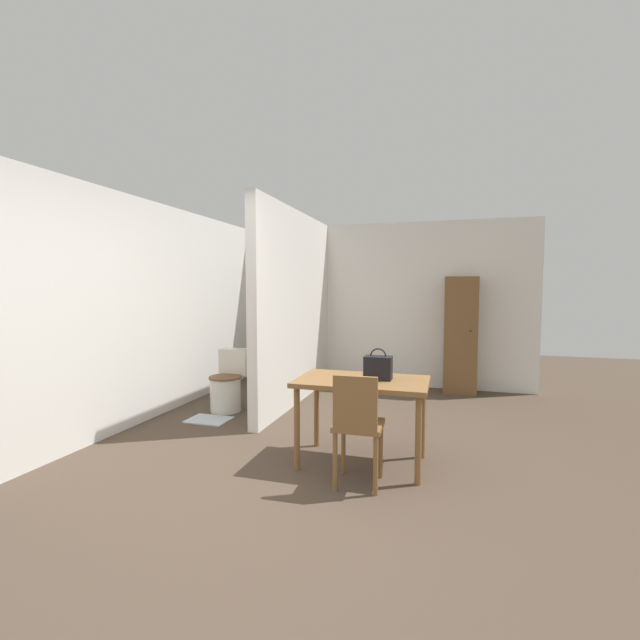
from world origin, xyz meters
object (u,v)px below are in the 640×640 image
object	(u,v)px
wooden_cabinet	(460,335)
handbag	(378,367)
toilet	(228,385)
wooden_chair	(358,424)
dining_table	(362,390)

from	to	relation	value
wooden_cabinet	handbag	bearing A→B (deg)	-104.49
toilet	handbag	world-z (taller)	handbag
wooden_chair	handbag	distance (m)	0.60
dining_table	handbag	world-z (taller)	handbag
wooden_chair	wooden_cabinet	xyz separation A→B (m)	(0.81, 3.33, 0.35)
dining_table	toilet	bearing A→B (deg)	149.06
dining_table	toilet	world-z (taller)	toilet
wooden_chair	wooden_cabinet	world-z (taller)	wooden_cabinet
toilet	handbag	distance (m)	2.37
dining_table	handbag	size ratio (longest dim) A/B	4.13
wooden_cabinet	wooden_chair	bearing A→B (deg)	-103.66
toilet	handbag	size ratio (longest dim) A/B	2.77
toilet	wooden_cabinet	bearing A→B (deg)	32.05
wooden_chair	wooden_cabinet	size ratio (longest dim) A/B	0.52
wooden_chair	handbag	size ratio (longest dim) A/B	3.27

